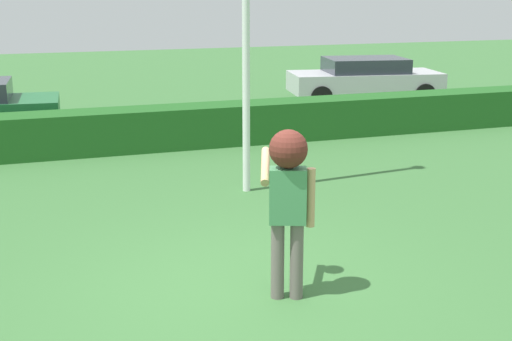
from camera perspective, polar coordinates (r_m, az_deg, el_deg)
The scene contains 5 objects.
ground_plane at distance 7.90m, azimuth -1.05°, elevation -9.41°, with size 60.00×60.00×0.00m, color #3A6C36.
person at distance 7.29m, azimuth 2.57°, elevation -1.40°, with size 0.54×0.84×1.82m.
frisbee at distance 7.72m, azimuth 2.36°, elevation 0.09°, with size 0.25×0.25×0.04m.
hedge_row at distance 14.50m, azimuth -9.89°, elevation 3.24°, with size 27.89×0.90×0.83m, color #1F581E.
parked_car_silver at distance 20.52m, azimuth 8.70°, elevation 7.34°, with size 4.42×2.37×1.25m.
Camera 1 is at (-2.22, -6.87, 3.21)m, focal length 49.96 mm.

